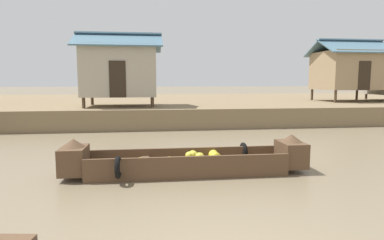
{
  "coord_description": "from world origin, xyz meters",
  "views": [
    {
      "loc": [
        -0.82,
        -2.81,
        2.31
      ],
      "look_at": [
        0.48,
        6.9,
        1.16
      ],
      "focal_mm": 30.39,
      "sensor_mm": 36.0,
      "label": 1
    }
  ],
  "objects": [
    {
      "name": "stilt_house_mid_left",
      "position": [
        -2.32,
        15.04,
        2.94
      ],
      "size": [
        4.48,
        3.38,
        3.89
      ],
      "color": "#4C3826",
      "rests_on": "riverbank_strip"
    },
    {
      "name": "riverbank_strip",
      "position": [
        0.0,
        22.41,
        0.5
      ],
      "size": [
        160.0,
        20.0,
        1.0
      ],
      "primitive_type": "cube",
      "color": "#7F6B4C",
      "rests_on": "ground"
    },
    {
      "name": "ground_plane",
      "position": [
        0.0,
        10.0,
        0.0
      ],
      "size": [
        300.0,
        300.0,
        0.0
      ],
      "primitive_type": "plane",
      "color": "#7A6B51"
    },
    {
      "name": "banana_boat",
      "position": [
        0.14,
        5.13,
        0.32
      ],
      "size": [
        6.08,
        1.74,
        0.95
      ],
      "color": "brown",
      "rests_on": "ground"
    },
    {
      "name": "stilt_house_mid_right",
      "position": [
        12.55,
        17.68,
        3.12
      ],
      "size": [
        4.58,
        3.85,
        4.13
      ],
      "color": "#4C3826",
      "rests_on": "riverbank_strip"
    }
  ]
}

